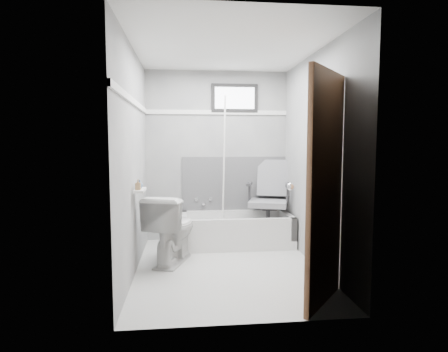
{
  "coord_description": "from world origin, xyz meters",
  "views": [
    {
      "loc": [
        -0.47,
        -4.04,
        1.4
      ],
      "look_at": [
        0.0,
        0.35,
        1.0
      ],
      "focal_mm": 30.0,
      "sensor_mm": 36.0,
      "label": 1
    }
  ],
  "objects": [
    {
      "name": "bathtub",
      "position": [
        0.23,
        0.93,
        0.21
      ],
      "size": [
        1.5,
        0.7,
        0.42
      ],
      "primitive_type": null,
      "color": "silver",
      "rests_on": "floor"
    },
    {
      "name": "wall_front",
      "position": [
        0.0,
        -1.3,
        1.2
      ],
      "size": [
        2.0,
        0.02,
        2.4
      ],
      "primitive_type": "cube",
      "color": "slate",
      "rests_on": "floor"
    },
    {
      "name": "backerboard",
      "position": [
        0.25,
        1.29,
        0.8
      ],
      "size": [
        1.5,
        0.02,
        0.78
      ],
      "primitive_type": "cube",
      "color": "#4C4C4F",
      "rests_on": "wall_back"
    },
    {
      "name": "window",
      "position": [
        0.25,
        1.29,
        2.02
      ],
      "size": [
        0.66,
        0.04,
        0.4
      ],
      "primitive_type": null,
      "color": "black",
      "rests_on": "wall_back"
    },
    {
      "name": "floor",
      "position": [
        0.0,
        0.0,
        0.0
      ],
      "size": [
        2.6,
        2.6,
        0.0
      ],
      "primitive_type": "plane",
      "color": "white",
      "rests_on": "ground"
    },
    {
      "name": "wall_back",
      "position": [
        0.0,
        1.3,
        1.2
      ],
      "size": [
        2.0,
        0.02,
        2.4
      ],
      "primitive_type": "cube",
      "color": "slate",
      "rests_on": "floor"
    },
    {
      "name": "shelf",
      "position": [
        -0.93,
        -0.09,
        0.9
      ],
      "size": [
        0.1,
        0.32,
        0.02
      ],
      "primitive_type": "cube",
      "color": "white",
      "rests_on": "wall_left"
    },
    {
      "name": "wall_right",
      "position": [
        1.0,
        0.0,
        1.2
      ],
      "size": [
        0.02,
        2.6,
        2.4
      ],
      "primitive_type": "cube",
      "color": "slate",
      "rests_on": "floor"
    },
    {
      "name": "wall_left",
      "position": [
        -1.0,
        0.0,
        1.2
      ],
      "size": [
        0.02,
        2.6,
        2.4
      ],
      "primitive_type": "cube",
      "color": "slate",
      "rests_on": "floor"
    },
    {
      "name": "trim_left",
      "position": [
        -0.99,
        0.0,
        1.82
      ],
      "size": [
        0.02,
        2.6,
        0.06
      ],
      "primitive_type": "cube",
      "color": "white",
      "rests_on": "wall_left"
    },
    {
      "name": "ceiling",
      "position": [
        0.0,
        0.0,
        2.4
      ],
      "size": [
        2.6,
        2.6,
        0.0
      ],
      "primitive_type": "plane",
      "rotation": [
        3.14,
        0.0,
        0.0
      ],
      "color": "silver",
      "rests_on": "floor"
    },
    {
      "name": "soap_bottle_b",
      "position": [
        -0.94,
        -0.03,
        0.96
      ],
      "size": [
        0.1,
        0.1,
        0.09
      ],
      "primitive_type": "imported",
      "rotation": [
        0.0,
        0.0,
        0.59
      ],
      "color": "slate",
      "rests_on": "shelf"
    },
    {
      "name": "toilet",
      "position": [
        -0.62,
        0.28,
        0.39
      ],
      "size": [
        0.69,
        0.91,
        0.79
      ],
      "primitive_type": "imported",
      "rotation": [
        0.0,
        0.0,
        2.81
      ],
      "color": "silver",
      "rests_on": "floor"
    },
    {
      "name": "faucet",
      "position": [
        -0.2,
        1.27,
        0.55
      ],
      "size": [
        0.26,
        0.1,
        0.16
      ],
      "primitive_type": null,
      "color": "silver",
      "rests_on": "wall_back"
    },
    {
      "name": "pole",
      "position": [
        0.07,
        1.06,
        1.05
      ],
      "size": [
        0.02,
        0.38,
        1.92
      ],
      "primitive_type": "cylinder",
      "rotation": [
        0.18,
        0.0,
        0.0
      ],
      "color": "white",
      "rests_on": "bathtub"
    },
    {
      "name": "trim_back",
      "position": [
        0.0,
        1.29,
        1.82
      ],
      "size": [
        2.0,
        0.02,
        0.06
      ],
      "primitive_type": "cube",
      "color": "white",
      "rests_on": "wall_back"
    },
    {
      "name": "office_chair",
      "position": [
        0.68,
        0.98,
        0.64
      ],
      "size": [
        0.75,
        0.75,
        1.04
      ],
      "primitive_type": null,
      "rotation": [
        0.0,
        0.0,
        -0.31
      ],
      "color": "slate",
      "rests_on": "bathtub"
    },
    {
      "name": "door",
      "position": [
        0.98,
        -1.28,
        1.0
      ],
      "size": [
        0.78,
        0.78,
        2.0
      ],
      "primitive_type": null,
      "color": "brown",
      "rests_on": "floor"
    },
    {
      "name": "soap_bottle_a",
      "position": [
        -0.94,
        -0.17,
        0.97
      ],
      "size": [
        0.06,
        0.06,
        0.12
      ],
      "primitive_type": "imported",
      "rotation": [
        0.0,
        0.0,
        -0.09
      ],
      "color": "olive",
      "rests_on": "shelf"
    }
  ]
}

